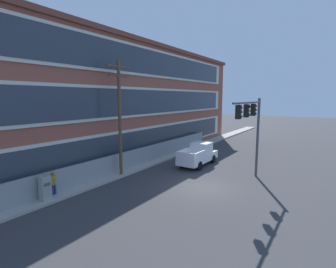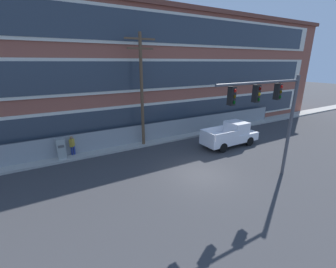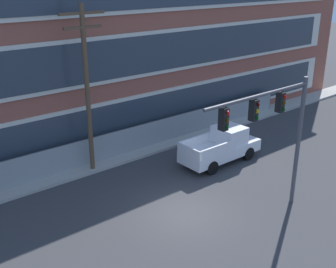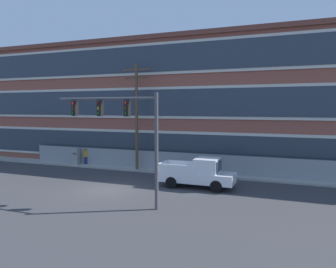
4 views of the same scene
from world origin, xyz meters
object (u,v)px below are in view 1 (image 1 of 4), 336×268
object	(u,v)px
pickup_truck_white	(199,155)
utility_pole_near_corner	(120,114)
pedestrian_near_cabinet	(54,182)
traffic_signal_mast	(252,121)
electrical_cabinet	(45,189)

from	to	relation	value
pickup_truck_white	utility_pole_near_corner	world-z (taller)	utility_pole_near_corner
pedestrian_near_cabinet	traffic_signal_mast	bearing A→B (deg)	-45.72
electrical_cabinet	pedestrian_near_cabinet	bearing A→B (deg)	23.70
utility_pole_near_corner	pickup_truck_white	bearing A→B (deg)	-29.48
utility_pole_near_corner	pedestrian_near_cabinet	bearing A→B (deg)	174.69
traffic_signal_mast	pickup_truck_white	bearing A→B (deg)	63.41
traffic_signal_mast	pedestrian_near_cabinet	bearing A→B (deg)	134.28
utility_pole_near_corner	electrical_cabinet	bearing A→B (deg)	178.47
pickup_truck_white	pedestrian_near_cabinet	size ratio (longest dim) A/B	3.13
traffic_signal_mast	electrical_cabinet	distance (m)	14.70
traffic_signal_mast	utility_pole_near_corner	size ratio (longest dim) A/B	0.69
pickup_truck_white	electrical_cabinet	bearing A→B (deg)	163.39
pedestrian_near_cabinet	electrical_cabinet	bearing A→B (deg)	-156.30
pickup_truck_white	traffic_signal_mast	bearing A→B (deg)	-116.59
pickup_truck_white	electrical_cabinet	distance (m)	13.87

